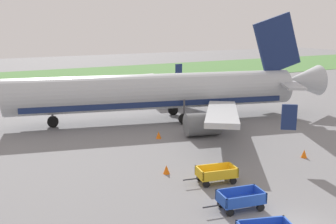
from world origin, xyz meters
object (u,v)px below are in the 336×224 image
at_px(baggage_cart_third_in_row, 241,199).
at_px(traffic_cone_near_plane, 304,154).
at_px(traffic_cone_mid_apron, 159,135).
at_px(baggage_cart_fourth_in_row, 216,174).
at_px(traffic_cone_by_carts, 166,169).
at_px(airplane, 165,92).

relative_size(baggage_cart_third_in_row, traffic_cone_near_plane, 5.80).
bearing_deg(traffic_cone_near_plane, baggage_cart_third_in_row, -153.89).
xyz_separation_m(traffic_cone_near_plane, traffic_cone_mid_apron, (-7.71, 9.88, 0.01)).
distance_m(baggage_cart_fourth_in_row, traffic_cone_mid_apron, 10.93).
height_order(traffic_cone_mid_apron, traffic_cone_by_carts, traffic_cone_mid_apron).
xyz_separation_m(baggage_cart_fourth_in_row, traffic_cone_near_plane, (8.84, 0.99, -0.29)).
relative_size(traffic_cone_near_plane, traffic_cone_mid_apron, 0.97).
relative_size(airplane, traffic_cone_near_plane, 59.74).
bearing_deg(traffic_cone_by_carts, traffic_cone_near_plane, -9.83).
height_order(airplane, baggage_cart_fourth_in_row, airplane).
bearing_deg(traffic_cone_mid_apron, traffic_cone_near_plane, -52.04).
bearing_deg(traffic_cone_near_plane, traffic_cone_by_carts, 170.17).
distance_m(airplane, baggage_cart_fourth_in_row, 17.55).
distance_m(baggage_cart_fourth_in_row, traffic_cone_by_carts, 3.63).
distance_m(baggage_cart_fourth_in_row, traffic_cone_near_plane, 8.90).
bearing_deg(baggage_cart_third_in_row, traffic_cone_near_plane, 26.11).
bearing_deg(baggage_cart_third_in_row, traffic_cone_mid_apron, 81.92).
height_order(airplane, traffic_cone_mid_apron, airplane).
xyz_separation_m(airplane, traffic_cone_by_carts, (-6.93, -13.81, -2.75)).
xyz_separation_m(airplane, baggage_cart_third_in_row, (-5.71, -20.52, -2.45)).
relative_size(baggage_cart_fourth_in_row, traffic_cone_mid_apron, 5.65).
bearing_deg(traffic_cone_by_carts, baggage_cart_fourth_in_row, -53.18).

